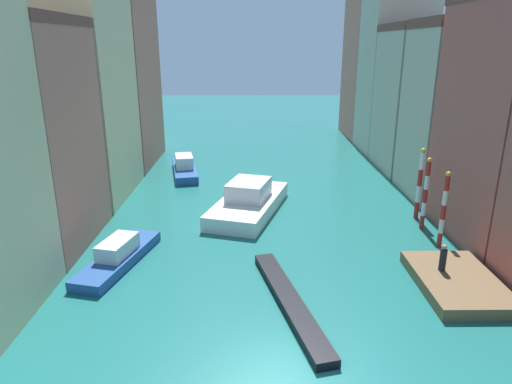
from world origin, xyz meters
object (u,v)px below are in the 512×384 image
Objects in this scene: gondola_black at (289,301)px; motorboat_1 at (184,168)px; waterfront_dock at (457,282)px; motorboat_0 at (118,255)px; person_on_dock at (443,258)px; mooring_pole_1 at (425,193)px; mooring_pole_2 at (420,183)px; mooring_pole_0 at (444,209)px; vaporetto_white at (249,201)px.

motorboat_1 is (-8.49, 23.81, 0.46)m from gondola_black.
motorboat_0 is at bearing 170.97° from waterfront_dock.
person_on_dock is 0.30× the size of mooring_pole_1.
person_on_dock is at bearing -7.01° from motorboat_0.
waterfront_dock reaches higher than gondola_black.
mooring_pole_1 is 14.24m from gondola_black.
motorboat_0 is (-20.09, -7.19, -2.18)m from mooring_pole_2.
motorboat_0 is (-19.84, -2.18, -2.01)m from mooring_pole_0.
mooring_pole_2 is at bearing 48.62° from gondola_black.
waterfront_dock is 1.27× the size of mooring_pole_0.
vaporetto_white is (-12.17, 3.46, -1.75)m from mooring_pole_1.
motorboat_0 is (-18.73, 2.98, 0.21)m from waterfront_dock.
gondola_black is 1.30× the size of motorboat_0.
mooring_pole_1 reaches higher than vaporetto_white.
mooring_pole_1 is 23.36m from motorboat_1.
vaporetto_white reaches higher than motorboat_1.
mooring_pole_2 is (0.25, 5.01, 0.17)m from mooring_pole_0.
mooring_pole_1 is at bearing -15.89° from vaporetto_white.
mooring_pole_0 is 12.41m from gondola_black.
mooring_pole_2 is at bearing 81.50° from mooring_pole_1.
mooring_pole_1 reaches higher than gondola_black.
mooring_pole_0 is 0.61× the size of motorboat_1.
motorboat_0 is at bearing -160.31° from mooring_pole_2.
mooring_pole_0 reaches higher than person_on_dock.
gondola_black is at bearing -131.38° from mooring_pole_2.
gondola_black is at bearing -25.33° from motorboat_0.
mooring_pole_1 is 0.49× the size of vaporetto_white.
mooring_pole_0 is at bearing -92.86° from mooring_pole_2.
vaporetto_white is at bearing 164.11° from mooring_pole_1.
vaporetto_white is at bearing 98.95° from gondola_black.
person_on_dock is 8.86m from gondola_black.
motorboat_0 is at bearing -131.40° from vaporetto_white.
gondola_black is at bearing -81.05° from vaporetto_white.
mooring_pole_0 is (1.67, 4.41, 1.20)m from person_on_dock.
mooring_pole_0 is 0.94× the size of mooring_pole_2.
mooring_pole_1 reaches higher than motorboat_1.
gondola_black is (2.08, -13.24, -0.63)m from vaporetto_white.
mooring_pole_2 is 0.54× the size of gondola_black.
mooring_pole_1 is 2.04m from mooring_pole_2.
mooring_pole_2 is 0.51× the size of vaporetto_white.
motorboat_1 is (-17.52, 22.19, 0.36)m from waterfront_dock.
mooring_pole_2 reaches higher than mooring_pole_1.
gondola_black is (-9.03, -1.62, -0.10)m from waterfront_dock.
mooring_pole_1 is (1.62, 7.41, 1.27)m from person_on_dock.
mooring_pole_0 reaches higher than waterfront_dock.
motorboat_1 reaches higher than waterfront_dock.
mooring_pole_0 is at bearing -89.05° from mooring_pole_1.
waterfront_dock is 0.83× the size of motorboat_0.
gondola_black is (-10.13, -6.77, -2.32)m from mooring_pole_0.
person_on_dock reaches higher than motorboat_1.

